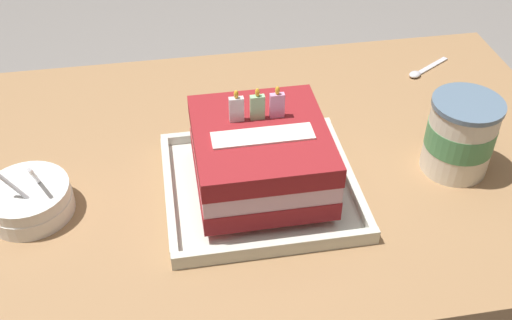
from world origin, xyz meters
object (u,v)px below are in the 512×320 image
Objects in this scene: birthday_cake at (260,155)px; bowl_stack at (29,200)px; foil_tray at (260,187)px; serving_spoon_near_tray at (421,71)px; ice_cream_tub at (460,135)px.

birthday_cake is 0.35m from bowl_stack.
foil_tray is 0.35m from bowl_stack.
birthday_cake is 0.48m from serving_spoon_near_tray.
foil_tray is 1.37× the size of birthday_cake.
bowl_stack is 0.67m from ice_cream_tub.
birthday_cake is 1.67× the size of ice_cream_tub.
birthday_cake reaches higher than bowl_stack.
foil_tray is 0.33m from ice_cream_tub.
serving_spoon_near_tray is (0.06, 0.28, -0.06)m from ice_cream_tub.
birthday_cake is (0.00, 0.00, 0.06)m from foil_tray.
ice_cream_tub is (0.32, 0.00, -0.01)m from birthday_cake.
foil_tray is at bearing -179.25° from ice_cream_tub.
ice_cream_tub is 1.19× the size of serving_spoon_near_tray.
birthday_cake is at bearing 90.00° from foil_tray.
birthday_cake is at bearing -179.27° from ice_cream_tub.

